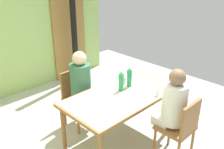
% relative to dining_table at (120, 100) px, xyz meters
% --- Properties ---
extents(ground_plane, '(6.26, 6.26, 0.00)m').
position_rel_dining_table_xyz_m(ground_plane, '(-0.32, 0.06, -0.67)').
color(ground_plane, '#B9B9AB').
extents(wall_back, '(4.21, 0.10, 2.69)m').
position_rel_dining_table_xyz_m(wall_back, '(-0.32, 2.46, 0.68)').
color(wall_back, '#99BF69').
rests_on(wall_back, ground_plane).
extents(door_wooden, '(0.80, 0.05, 2.00)m').
position_rel_dining_table_xyz_m(door_wooden, '(0.90, 2.38, 0.33)').
color(door_wooden, olive).
rests_on(door_wooden, ground_plane).
extents(stove_pipe_column, '(0.12, 0.12, 2.69)m').
position_rel_dining_table_xyz_m(stove_pipe_column, '(0.84, 2.11, 0.68)').
color(stove_pipe_column, black).
rests_on(stove_pipe_column, ground_plane).
extents(dining_table, '(1.50, 0.85, 0.74)m').
position_rel_dining_table_xyz_m(dining_table, '(0.00, 0.00, 0.00)').
color(dining_table, brown).
rests_on(dining_table, ground_plane).
extents(chair_near_diner, '(0.40, 0.40, 0.87)m').
position_rel_dining_table_xyz_m(chair_near_diner, '(0.26, -0.78, -0.17)').
color(chair_near_diner, brown).
rests_on(chair_near_diner, ground_plane).
extents(chair_far_diner, '(0.40, 0.40, 0.87)m').
position_rel_dining_table_xyz_m(chair_far_diner, '(-0.14, 0.78, -0.17)').
color(chair_far_diner, brown).
rests_on(chair_far_diner, ground_plane).
extents(person_near_diner, '(0.30, 0.37, 0.77)m').
position_rel_dining_table_xyz_m(person_near_diner, '(0.26, -0.64, 0.12)').
color(person_near_diner, silver).
rests_on(person_near_diner, ground_plane).
extents(person_far_diner, '(0.30, 0.37, 0.77)m').
position_rel_dining_table_xyz_m(person_far_diner, '(-0.14, 0.64, 0.12)').
color(person_far_diner, '#39674A').
rests_on(person_far_diner, ground_plane).
extents(water_bottle_green_near, '(0.07, 0.07, 0.28)m').
position_rel_dining_table_xyz_m(water_bottle_green_near, '(0.29, 0.10, 0.20)').
color(water_bottle_green_near, '#1E7F4F').
rests_on(water_bottle_green_near, dining_table).
extents(water_bottle_green_far, '(0.07, 0.07, 0.28)m').
position_rel_dining_table_xyz_m(water_bottle_green_far, '(0.11, 0.09, 0.20)').
color(water_bottle_green_far, '#1E844E').
rests_on(water_bottle_green_far, dining_table).
extents(dinner_plate_near_left, '(0.22, 0.22, 0.01)m').
position_rel_dining_table_xyz_m(dinner_plate_near_left, '(0.29, -0.15, 0.08)').
color(dinner_plate_near_left, white).
rests_on(dinner_plate_near_left, dining_table).
extents(dinner_plate_near_right, '(0.20, 0.20, 0.01)m').
position_rel_dining_table_xyz_m(dinner_plate_near_right, '(-0.06, -0.08, 0.08)').
color(dinner_plate_near_right, white).
rests_on(dinner_plate_near_right, dining_table).
extents(dinner_plate_far_center, '(0.19, 0.19, 0.01)m').
position_rel_dining_table_xyz_m(dinner_plate_far_center, '(-0.45, 0.19, 0.08)').
color(dinner_plate_far_center, white).
rests_on(dinner_plate_far_center, dining_table).
extents(drinking_glass_by_near_diner, '(0.06, 0.06, 0.09)m').
position_rel_dining_table_xyz_m(drinking_glass_by_near_diner, '(0.34, -0.35, 0.12)').
color(drinking_glass_by_near_diner, silver).
rests_on(drinking_glass_by_near_diner, dining_table).
extents(drinking_glass_by_far_diner, '(0.06, 0.06, 0.10)m').
position_rel_dining_table_xyz_m(drinking_glass_by_far_diner, '(0.30, 0.21, 0.12)').
color(drinking_glass_by_far_diner, silver).
rests_on(drinking_glass_by_far_diner, dining_table).
extents(cutlery_knife_near, '(0.15, 0.05, 0.00)m').
position_rel_dining_table_xyz_m(cutlery_knife_near, '(0.63, 0.26, 0.07)').
color(cutlery_knife_near, silver).
rests_on(cutlery_knife_near, dining_table).
extents(cutlery_fork_near, '(0.14, 0.09, 0.00)m').
position_rel_dining_table_xyz_m(cutlery_fork_near, '(-0.31, -0.22, 0.07)').
color(cutlery_fork_near, silver).
rests_on(cutlery_fork_near, dining_table).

